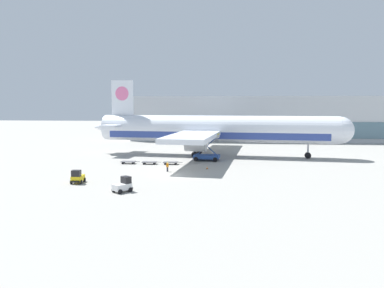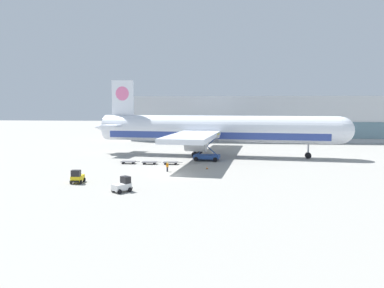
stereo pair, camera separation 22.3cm
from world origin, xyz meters
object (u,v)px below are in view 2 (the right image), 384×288
object	(u,v)px
baggage_dolly_second	(150,162)
traffic_cone_near	(207,168)
airplane_main	(212,130)
baggage_tug_foreground	(77,177)
baggage_dolly_lead	(128,162)
scissor_lift_loader	(207,150)
ground_crew_near	(167,166)
baggage_dolly_third	(171,162)
baggage_tug_mid	(123,185)

from	to	relation	value
baggage_dolly_second	traffic_cone_near	world-z (taller)	traffic_cone_near
airplane_main	baggage_tug_foreground	world-z (taller)	airplane_main
baggage_dolly_lead	scissor_lift_loader	bearing A→B (deg)	19.71
baggage_dolly_second	ground_crew_near	world-z (taller)	ground_crew_near
scissor_lift_loader	baggage_dolly_third	distance (m)	8.87
baggage_dolly_lead	baggage_dolly_second	world-z (taller)	same
baggage_dolly_lead	baggage_dolly_third	bearing A→B (deg)	-1.34
baggage_tug_mid	baggage_dolly_third	size ratio (longest dim) A/B	0.75
scissor_lift_loader	baggage_dolly_lead	bearing A→B (deg)	-153.10
baggage_dolly_lead	ground_crew_near	xyz separation A→B (m)	(8.95, -7.83, 0.58)
scissor_lift_loader	baggage_dolly_lead	distance (m)	16.01
ground_crew_near	airplane_main	bearing A→B (deg)	-160.91
baggage_tug_foreground	baggage_dolly_third	xyz separation A→B (m)	(10.86, 18.41, -0.49)
ground_crew_near	traffic_cone_near	size ratio (longest dim) A/B	3.07
scissor_lift_loader	baggage_tug_foreground	size ratio (longest dim) A/B	2.16
baggage_dolly_third	ground_crew_near	size ratio (longest dim) A/B	2.22
airplane_main	baggage_dolly_lead	size ratio (longest dim) A/B	15.61
baggage_dolly_third	airplane_main	bearing A→B (deg)	58.77
baggage_tug_foreground	baggage_dolly_second	bearing A→B (deg)	155.88
scissor_lift_loader	ground_crew_near	bearing A→B (deg)	-107.70
baggage_tug_foreground	traffic_cone_near	world-z (taller)	baggage_tug_foreground
baggage_tug_foreground	baggage_tug_mid	world-z (taller)	same
scissor_lift_loader	baggage_dolly_second	bearing A→B (deg)	-145.21
baggage_dolly_third	traffic_cone_near	xyz separation A→B (m)	(7.24, -4.53, -0.13)
baggage_tug_mid	ground_crew_near	world-z (taller)	baggage_tug_mid
airplane_main	traffic_cone_near	world-z (taller)	airplane_main
scissor_lift_loader	traffic_cone_near	distance (m)	10.41
baggage_tug_mid	baggage_dolly_lead	bearing A→B (deg)	52.70
ground_crew_near	scissor_lift_loader	bearing A→B (deg)	-166.49
baggage_tug_foreground	traffic_cone_near	xyz separation A→B (m)	(18.10, 13.88, -0.61)
baggage_tug_foreground	ground_crew_near	xyz separation A→B (m)	(11.52, 10.59, 0.10)
ground_crew_near	baggage_tug_foreground	bearing A→B (deg)	-10.22
airplane_main	ground_crew_near	distance (m)	22.24
baggage_tug_foreground	baggage_dolly_second	xyz separation A→B (m)	(6.77, 18.24, -0.49)
baggage_dolly_lead	baggage_dolly_third	xyz separation A→B (m)	(8.28, -0.02, 0.00)
scissor_lift_loader	ground_crew_near	distance (m)	14.80
airplane_main	traffic_cone_near	bearing A→B (deg)	-84.56
airplane_main	baggage_tug_foreground	bearing A→B (deg)	-114.35
baggage_tug_mid	baggage_dolly_lead	world-z (taller)	baggage_tug_mid
baggage_tug_mid	baggage_dolly_lead	distance (m)	23.80
airplane_main	baggage_dolly_second	xyz separation A→B (m)	(-11.48, -12.99, -5.45)
scissor_lift_loader	baggage_dolly_lead	xyz separation A→B (m)	(-14.87, -5.69, -1.68)
baggage_dolly_third	ground_crew_near	distance (m)	7.87
baggage_tug_mid	baggage_dolly_second	distance (m)	23.00
baggage_tug_foreground	baggage_dolly_third	bearing A→B (deg)	145.73
airplane_main	ground_crew_near	world-z (taller)	airplane_main
traffic_cone_near	airplane_main	bearing A→B (deg)	89.48
baggage_dolly_second	scissor_lift_loader	bearing A→B (deg)	27.60
baggage_dolly_second	ground_crew_near	size ratio (longest dim) A/B	2.22
ground_crew_near	baggage_tug_mid	bearing A→B (deg)	24.76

